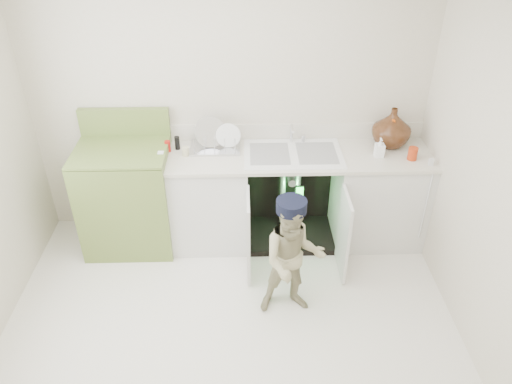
# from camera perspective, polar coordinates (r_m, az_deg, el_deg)

# --- Properties ---
(ground) EXTENTS (3.50, 3.50, 0.00)m
(ground) POSITION_cam_1_polar(r_m,az_deg,el_deg) (3.96, -2.93, -15.98)
(ground) COLOR silver
(ground) RESTS_ON ground
(room_shell) EXTENTS (6.00, 5.50, 1.26)m
(room_shell) POSITION_cam_1_polar(r_m,az_deg,el_deg) (3.12, -3.57, -0.79)
(room_shell) COLOR beige
(room_shell) RESTS_ON ground
(counter_run) EXTENTS (2.44, 1.02, 1.25)m
(counter_run) POSITION_cam_1_polar(r_m,az_deg,el_deg) (4.58, 4.47, -0.19)
(counter_run) COLOR white
(counter_run) RESTS_ON ground
(avocado_stove) EXTENTS (0.79, 0.65, 1.23)m
(avocado_stove) POSITION_cam_1_polar(r_m,az_deg,el_deg) (4.63, -14.41, -0.40)
(avocado_stove) COLOR olive
(avocado_stove) RESTS_ON ground
(repair_worker) EXTENTS (0.52, 0.80, 1.03)m
(repair_worker) POSITION_cam_1_polar(r_m,az_deg,el_deg) (3.80, 4.25, -7.52)
(repair_worker) COLOR tan
(repair_worker) RESTS_ON ground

